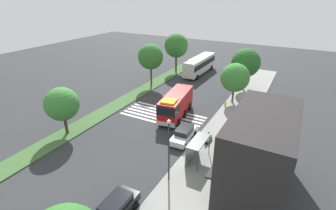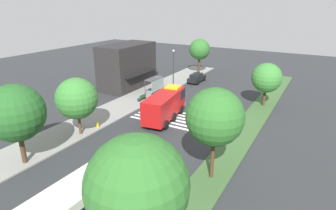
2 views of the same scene
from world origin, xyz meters
The scene contains 19 objects.
ground_plane centered at (0.00, 0.00, 0.00)m, with size 120.00×120.00×0.00m, color #2D3033.
sidewalk centered at (0.00, 9.29, 0.07)m, with size 60.00×5.30×0.14m, color gray.
median_strip centered at (0.00, -8.14, 0.07)m, with size 60.00×3.00×0.14m, color #3D6033.
crosswalk centered at (0.55, 0.00, 0.01)m, with size 4.95×11.95×0.01m.
fire_truck centered at (-0.01, 1.73, 1.99)m, with size 8.72×3.73×3.61m.
parked_car_west centered at (-25.05, 5.43, 0.86)m, with size 4.81×2.25×1.65m.
parked_car_mid centered at (5.02, 5.43, 0.85)m, with size 4.68×2.23×1.65m.
parked_car_east centered at (17.86, 5.44, 0.85)m, with size 4.74×2.15×1.62m.
transit_bus centered at (-20.86, -2.99, 2.12)m, with size 11.78×3.03×3.58m.
bus_stop_shelter centered at (8.06, 8.17, 1.89)m, with size 3.50×1.40×2.46m.
bench_near_shelter centered at (4.06, 8.16, 0.59)m, with size 1.60×0.50×0.90m.
street_lamp centered at (12.16, 7.24, 3.95)m, with size 0.36×0.36×6.48m.
storefront_building centered at (9.05, 14.50, 3.72)m, with size 10.28×5.94×7.44m.
sidewalk_tree_far_west centered at (-15.63, 7.64, 5.00)m, with size 5.07×5.07×7.41m.
sidewalk_tree_west centered at (-8.76, 7.64, 4.29)m, with size 4.49×4.49×6.40m.
median_tree_far_west centered at (-19.68, -8.14, 5.79)m, with size 5.11×5.11×8.22m.
median_tree_west centered at (-9.31, -8.14, 5.59)m, with size 4.64×4.64×7.78m.
median_tree_center centered at (10.80, -8.14, 4.17)m, with size 4.11×4.11×6.10m.
fire_hydrant centered at (-6.56, 7.14, 0.49)m, with size 0.28×0.28×0.70m, color gold.
Camera 1 is at (28.51, 16.04, 16.58)m, focal length 26.55 mm.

